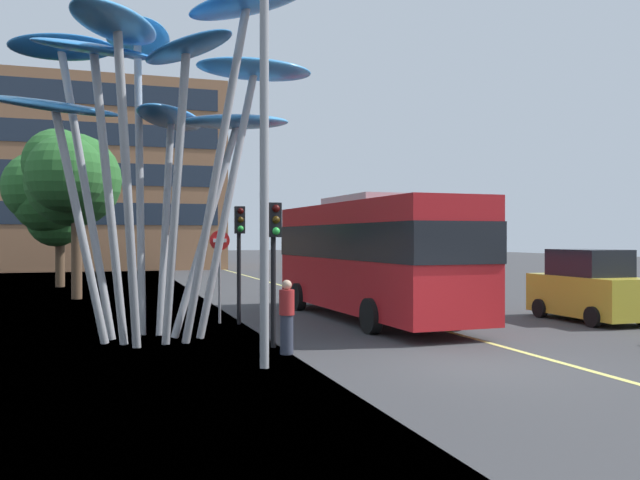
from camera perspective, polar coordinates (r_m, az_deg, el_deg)
ground at (r=13.68m, az=10.75°, el=-10.84°), size 120.00×240.00×0.10m
red_bus at (r=20.97m, az=4.25°, el=-1.04°), size 3.10×10.74×3.87m
leaf_sculpture at (r=17.54m, az=-13.05°, el=12.43°), size 8.00×8.47×8.51m
traffic_light_kerb_near at (r=15.51m, az=-3.93°, el=-0.22°), size 0.28×0.42×3.38m
traffic_light_kerb_far at (r=19.81m, az=-6.89°, el=0.10°), size 0.28×0.42×3.49m
car_parked_mid at (r=22.13m, az=21.99°, el=-3.81°), size 1.94×3.96×2.21m
street_lamp at (r=13.55m, az=-3.19°, el=12.30°), size 1.81×0.44×8.60m
tree_pavement_near at (r=29.81m, az=-20.70°, el=5.18°), size 4.00×5.20×7.09m
tree_pavement_far at (r=36.40m, az=-22.32°, el=3.33°), size 4.13×3.95×6.85m
pedestrian at (r=14.81m, az=-2.86°, el=-6.58°), size 0.34×0.34×1.64m
no_entry_sign at (r=20.19m, az=-8.57°, el=-1.86°), size 0.60×0.12×2.78m
backdrop_building at (r=59.78m, az=-22.08°, el=4.97°), size 27.42×13.16×15.06m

